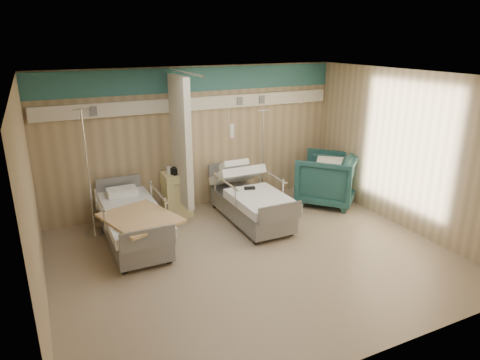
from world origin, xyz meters
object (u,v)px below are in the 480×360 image
bed_right (251,205)px  iv_stand_left (93,209)px  bedside_cabinet (177,194)px  bed_left (133,227)px  visitor_armchair (327,179)px  iv_stand_right (262,181)px

bed_right → iv_stand_left: size_ratio=0.97×
bedside_cabinet → iv_stand_left: (-1.59, -0.19, 0.03)m
bed_right → bed_left: (-2.20, 0.00, 0.00)m
bed_right → visitor_armchair: 1.87m
bed_right → iv_stand_left: bearing=165.4°
iv_stand_right → visitor_armchair: bearing=-34.7°
bed_left → visitor_armchair: size_ratio=1.89×
bedside_cabinet → iv_stand_left: iv_stand_left is taller
bedside_cabinet → visitor_armchair: bearing=-13.8°
bed_left → iv_stand_right: size_ratio=1.12×
visitor_armchair → iv_stand_left: iv_stand_left is taller
bed_left → iv_stand_right: bearing=17.6°
bed_right → visitor_armchair: bearing=5.1°
visitor_armchair → bed_right: bearing=-37.2°
iv_stand_left → bed_left: bearing=-52.9°
bedside_cabinet → iv_stand_right: (1.89, 0.03, -0.03)m
visitor_armchair → iv_stand_right: (-1.11, 0.77, -0.13)m
bed_left → bedside_cabinet: bedside_cabinet is taller
bedside_cabinet → iv_stand_right: size_ratio=0.44×
iv_stand_right → bed_right: bearing=-128.5°
bedside_cabinet → bed_left: bearing=-139.4°
visitor_armchair → iv_stand_right: 1.35m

